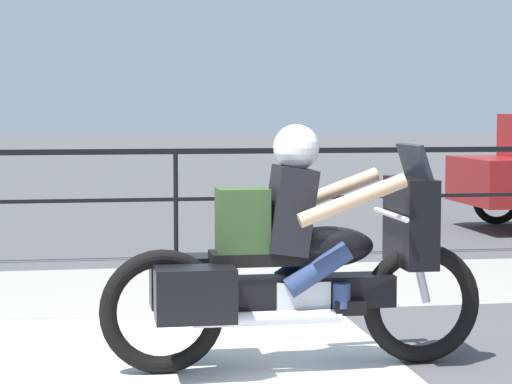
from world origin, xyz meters
TOP-DOWN VIEW (x-y plane):
  - sidewalk_band at (0.00, 3.40)m, footprint 44.00×2.40m
  - fence_railing at (0.00, 5.09)m, footprint 36.00×0.05m
  - motorcycle at (0.36, 0.45)m, footprint 2.45×0.76m

SIDE VIEW (x-z plane):
  - sidewalk_band at x=0.00m, z-range 0.00..0.01m
  - motorcycle at x=0.36m, z-range -0.08..1.46m
  - fence_railing at x=0.00m, z-range 0.35..1.57m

